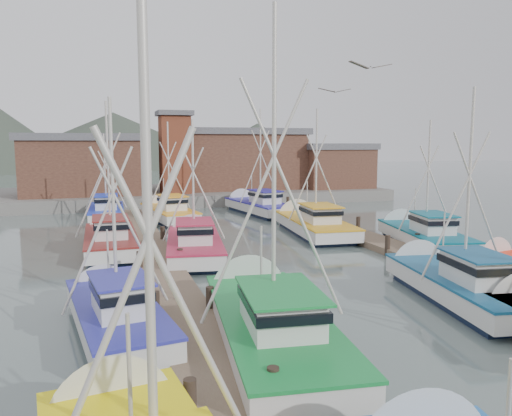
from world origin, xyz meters
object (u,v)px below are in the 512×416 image
object	(u,v)px
boat_4	(268,320)
boat_8	(194,244)
boat_12	(167,212)
lookout_tower	(175,152)

from	to	relation	value
boat_4	boat_8	size ratio (longest dim) A/B	1.18
boat_4	boat_8	bearing A→B (deg)	96.82
boat_8	boat_4	bearing A→B (deg)	-81.29
boat_12	boat_4	bearing A→B (deg)	-98.86
boat_4	boat_12	distance (m)	26.85
lookout_tower	boat_8	distance (m)	25.04
lookout_tower	boat_8	bearing A→B (deg)	-96.15
lookout_tower	boat_12	distance (m)	12.09
lookout_tower	boat_4	size ratio (longest dim) A/B	0.74
boat_8	boat_12	size ratio (longest dim) A/B	1.05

